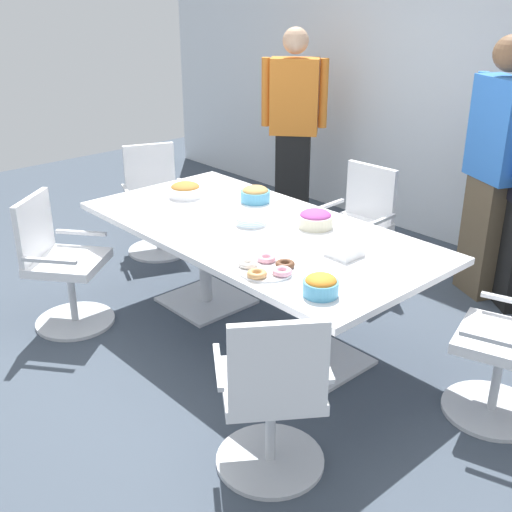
{
  "coord_description": "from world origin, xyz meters",
  "views": [
    {
      "loc": [
        2.84,
        -2.57,
        2.22
      ],
      "look_at": [
        0.0,
        0.0,
        0.55
      ],
      "focal_mm": 44.99,
      "sensor_mm": 36.0,
      "label": 1
    }
  ],
  "objects_px": {
    "office_chair_2": "(61,269)",
    "office_chair_3": "(272,401)",
    "snack_bowl_cookies": "(255,194)",
    "snack_bowl_candy_mix": "(316,219)",
    "person_standing_1": "(494,166)",
    "snack_bowl_pretzels": "(185,190)",
    "donut_platter": "(267,268)",
    "office_chair_4": "(512,352)",
    "person_standing_0": "(294,124)",
    "snack_bowl_chips_orange": "(321,285)",
    "conference_table": "(256,245)",
    "plate_stack": "(251,220)",
    "office_chair_0": "(356,232)",
    "office_chair_1": "(155,206)",
    "napkin_pile": "(344,252)"
  },
  "relations": [
    {
      "from": "person_standing_1",
      "to": "office_chair_0",
      "type": "bearing_deg",
      "value": 60.91
    },
    {
      "from": "person_standing_1",
      "to": "snack_bowl_chips_orange",
      "type": "height_order",
      "value": "person_standing_1"
    },
    {
      "from": "snack_bowl_candy_mix",
      "to": "snack_bowl_chips_orange",
      "type": "xyz_separation_m",
      "value": [
        0.68,
        -0.69,
        0.0
      ]
    },
    {
      "from": "office_chair_3",
      "to": "person_standing_1",
      "type": "distance_m",
      "value": 2.6
    },
    {
      "from": "donut_platter",
      "to": "person_standing_0",
      "type": "bearing_deg",
      "value": 131.88
    },
    {
      "from": "snack_bowl_pretzels",
      "to": "office_chair_4",
      "type": "bearing_deg",
      "value": 8.02
    },
    {
      "from": "person_standing_1",
      "to": "snack_bowl_cookies",
      "type": "bearing_deg",
      "value": 75.69
    },
    {
      "from": "office_chair_3",
      "to": "snack_bowl_candy_mix",
      "type": "height_order",
      "value": "office_chair_3"
    },
    {
      "from": "snack_bowl_candy_mix",
      "to": "plate_stack",
      "type": "relative_size",
      "value": 1.13
    },
    {
      "from": "donut_platter",
      "to": "office_chair_4",
      "type": "bearing_deg",
      "value": 35.91
    },
    {
      "from": "office_chair_0",
      "to": "office_chair_2",
      "type": "height_order",
      "value": "same"
    },
    {
      "from": "plate_stack",
      "to": "conference_table",
      "type": "bearing_deg",
      "value": -12.57
    },
    {
      "from": "snack_bowl_chips_orange",
      "to": "plate_stack",
      "type": "height_order",
      "value": "snack_bowl_chips_orange"
    },
    {
      "from": "person_standing_1",
      "to": "snack_bowl_cookies",
      "type": "xyz_separation_m",
      "value": [
        -1.08,
        -1.31,
        -0.19
      ]
    },
    {
      "from": "office_chair_1",
      "to": "office_chair_3",
      "type": "relative_size",
      "value": 1.0
    },
    {
      "from": "office_chair_0",
      "to": "office_chair_1",
      "type": "xyz_separation_m",
      "value": [
        -1.57,
        -0.79,
        0.0
      ]
    },
    {
      "from": "office_chair_3",
      "to": "snack_bowl_cookies",
      "type": "relative_size",
      "value": 4.34
    },
    {
      "from": "office_chair_2",
      "to": "snack_bowl_chips_orange",
      "type": "height_order",
      "value": "office_chair_2"
    },
    {
      "from": "snack_bowl_chips_orange",
      "to": "office_chair_2",
      "type": "bearing_deg",
      "value": -164.95
    },
    {
      "from": "office_chair_2",
      "to": "snack_bowl_candy_mix",
      "type": "xyz_separation_m",
      "value": [
        1.21,
        1.19,
        0.4
      ]
    },
    {
      "from": "office_chair_3",
      "to": "plate_stack",
      "type": "relative_size",
      "value": 4.54
    },
    {
      "from": "office_chair_4",
      "to": "person_standing_0",
      "type": "height_order",
      "value": "person_standing_0"
    },
    {
      "from": "snack_bowl_pretzels",
      "to": "plate_stack",
      "type": "distance_m",
      "value": 0.74
    },
    {
      "from": "office_chair_4",
      "to": "snack_bowl_candy_mix",
      "type": "relative_size",
      "value": 4.01
    },
    {
      "from": "office_chair_3",
      "to": "snack_bowl_candy_mix",
      "type": "relative_size",
      "value": 4.01
    },
    {
      "from": "snack_bowl_candy_mix",
      "to": "napkin_pile",
      "type": "relative_size",
      "value": 1.33
    },
    {
      "from": "snack_bowl_pretzels",
      "to": "snack_bowl_chips_orange",
      "type": "xyz_separation_m",
      "value": [
        1.73,
        -0.43,
        0.0
      ]
    },
    {
      "from": "office_chair_0",
      "to": "office_chair_3",
      "type": "relative_size",
      "value": 1.0
    },
    {
      "from": "donut_platter",
      "to": "office_chair_0",
      "type": "bearing_deg",
      "value": 111.51
    },
    {
      "from": "office_chair_2",
      "to": "office_chair_3",
      "type": "xyz_separation_m",
      "value": [
        2.02,
        0.05,
        0.0
      ]
    },
    {
      "from": "person_standing_1",
      "to": "office_chair_2",
      "type": "bearing_deg",
      "value": 82.29
    },
    {
      "from": "snack_bowl_pretzels",
      "to": "conference_table",
      "type": "bearing_deg",
      "value": -2.65
    },
    {
      "from": "office_chair_4",
      "to": "snack_bowl_chips_orange",
      "type": "xyz_separation_m",
      "value": [
        -0.68,
        -0.77,
        0.4
      ]
    },
    {
      "from": "snack_bowl_cookies",
      "to": "snack_bowl_chips_orange",
      "type": "xyz_separation_m",
      "value": [
        1.31,
        -0.74,
        -0.0
      ]
    },
    {
      "from": "donut_platter",
      "to": "office_chair_2",
      "type": "bearing_deg",
      "value": -161.3
    },
    {
      "from": "office_chair_1",
      "to": "napkin_pile",
      "type": "height_order",
      "value": "office_chair_1"
    },
    {
      "from": "snack_bowl_cookies",
      "to": "snack_bowl_candy_mix",
      "type": "height_order",
      "value": "snack_bowl_cookies"
    },
    {
      "from": "snack_bowl_pretzels",
      "to": "donut_platter",
      "type": "bearing_deg",
      "value": -18.1
    },
    {
      "from": "office_chair_4",
      "to": "snack_bowl_pretzels",
      "type": "height_order",
      "value": "office_chair_4"
    },
    {
      "from": "person_standing_1",
      "to": "donut_platter",
      "type": "relative_size",
      "value": 5.95
    },
    {
      "from": "snack_bowl_chips_orange",
      "to": "office_chair_0",
      "type": "bearing_deg",
      "value": 123.25
    },
    {
      "from": "office_chair_0",
      "to": "donut_platter",
      "type": "relative_size",
      "value": 2.88
    },
    {
      "from": "snack_bowl_candy_mix",
      "to": "office_chair_3",
      "type": "bearing_deg",
      "value": -54.62
    },
    {
      "from": "plate_stack",
      "to": "napkin_pile",
      "type": "bearing_deg",
      "value": 4.24
    },
    {
      "from": "office_chair_4",
      "to": "snack_bowl_cookies",
      "type": "xyz_separation_m",
      "value": [
        -1.99,
        -0.04,
        0.4
      ]
    },
    {
      "from": "office_chair_1",
      "to": "office_chair_3",
      "type": "xyz_separation_m",
      "value": [
        2.7,
        -1.17,
        0.0
      ]
    },
    {
      "from": "office_chair_0",
      "to": "snack_bowl_chips_orange",
      "type": "bearing_deg",
      "value": 120.66
    },
    {
      "from": "conference_table",
      "to": "snack_bowl_pretzels",
      "type": "bearing_deg",
      "value": 177.35
    },
    {
      "from": "snack_bowl_pretzels",
      "to": "snack_bowl_chips_orange",
      "type": "height_order",
      "value": "snack_bowl_chips_orange"
    },
    {
      "from": "person_standing_0",
      "to": "snack_bowl_cookies",
      "type": "distance_m",
      "value": 1.68
    }
  ]
}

